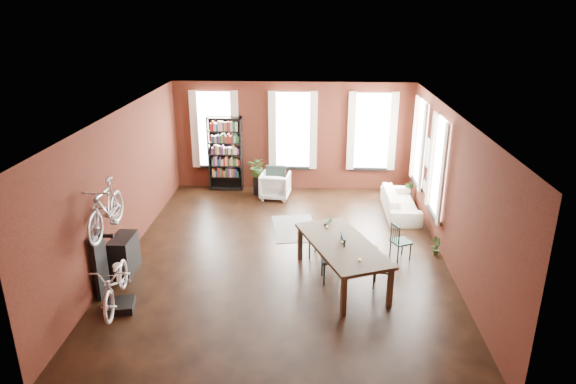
# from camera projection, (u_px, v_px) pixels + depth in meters

# --- Properties ---
(room) EXTENTS (9.00, 9.04, 3.22)m
(room) POSITION_uv_depth(u_px,v_px,m) (297.00, 156.00, 11.29)
(room) COLOR black
(room) RESTS_ON ground
(dining_table) EXTENTS (1.94, 2.69, 0.84)m
(dining_table) POSITION_uv_depth(u_px,v_px,m) (341.00, 262.00, 10.28)
(dining_table) COLOR #493D2C
(dining_table) RESTS_ON ground
(dining_chair_a) EXTENTS (0.50, 0.50, 0.99)m
(dining_chair_a) POSITION_uv_depth(u_px,v_px,m) (333.00, 258.00, 10.26)
(dining_chair_a) COLOR #193738
(dining_chair_a) RESTS_ON ground
(dining_chair_b) EXTENTS (0.54, 0.54, 0.91)m
(dining_chair_b) POSITION_uv_depth(u_px,v_px,m) (320.00, 238.00, 11.24)
(dining_chair_b) COLOR black
(dining_chair_b) RESTS_ON ground
(dining_chair_c) EXTENTS (0.44, 0.44, 0.80)m
(dining_chair_c) POSITION_uv_depth(u_px,v_px,m) (383.00, 269.00, 10.07)
(dining_chair_c) COLOR black
(dining_chair_c) RESTS_ON ground
(dining_chair_d) EXTENTS (0.50, 0.50, 0.83)m
(dining_chair_d) POSITION_uv_depth(u_px,v_px,m) (401.00, 241.00, 11.17)
(dining_chair_d) COLOR #193734
(dining_chair_d) RESTS_ON ground
(bookshelf) EXTENTS (1.00, 0.32, 2.20)m
(bookshelf) POSITION_uv_depth(u_px,v_px,m) (225.00, 154.00, 15.20)
(bookshelf) COLOR black
(bookshelf) RESTS_ON ground
(white_armchair) EXTENTS (0.88, 0.84, 0.82)m
(white_armchair) POSITION_uv_depth(u_px,v_px,m) (275.00, 184.00, 14.71)
(white_armchair) COLOR white
(white_armchair) RESTS_ON ground
(cream_sofa) EXTENTS (0.61, 2.08, 0.81)m
(cream_sofa) POSITION_uv_depth(u_px,v_px,m) (401.00, 199.00, 13.62)
(cream_sofa) COLOR beige
(cream_sofa) RESTS_ON ground
(striped_rug) EXTENTS (1.28, 1.80, 0.01)m
(striped_rug) POSITION_uv_depth(u_px,v_px,m) (295.00, 228.00, 12.82)
(striped_rug) COLOR black
(striped_rug) RESTS_ON ground
(bike_trainer) EXTENTS (0.59, 0.59, 0.14)m
(bike_trainer) POSITION_uv_depth(u_px,v_px,m) (120.00, 306.00, 9.42)
(bike_trainer) COLOR black
(bike_trainer) RESTS_ON ground
(bike_wall_rack) EXTENTS (0.16, 0.60, 1.30)m
(bike_wall_rack) POSITION_uv_depth(u_px,v_px,m) (100.00, 264.00, 9.70)
(bike_wall_rack) COLOR black
(bike_wall_rack) RESTS_ON ground
(console_table) EXTENTS (0.40, 0.80, 0.80)m
(console_table) POSITION_uv_depth(u_px,v_px,m) (124.00, 254.00, 10.63)
(console_table) COLOR black
(console_table) RESTS_ON ground
(plant_stand) EXTENTS (0.29, 0.29, 0.55)m
(plant_stand) POSITION_uv_depth(u_px,v_px,m) (259.00, 185.00, 15.08)
(plant_stand) COLOR black
(plant_stand) RESTS_ON ground
(plant_by_sofa) EXTENTS (0.52, 0.66, 0.26)m
(plant_by_sofa) POSITION_uv_depth(u_px,v_px,m) (407.00, 196.00, 14.58)
(plant_by_sofa) COLOR #285923
(plant_by_sofa) RESTS_ON ground
(plant_small) EXTENTS (0.42, 0.49, 0.16)m
(plant_small) POSITION_uv_depth(u_px,v_px,m) (436.00, 252.00, 11.46)
(plant_small) COLOR #2B5421
(plant_small) RESTS_ON ground
(bicycle_floor) EXTENTS (0.72, 0.97, 1.71)m
(bicycle_floor) POSITION_uv_depth(u_px,v_px,m) (113.00, 262.00, 9.06)
(bicycle_floor) COLOR silver
(bicycle_floor) RESTS_ON bike_trainer
(bicycle_hung) EXTENTS (0.47, 1.00, 1.66)m
(bicycle_hung) POSITION_uv_depth(u_px,v_px,m) (103.00, 191.00, 9.18)
(bicycle_hung) COLOR #A5A8AD
(bicycle_hung) RESTS_ON bike_wall_rack
(plant_on_stand) EXTENTS (0.61, 0.66, 0.47)m
(plant_on_stand) POSITION_uv_depth(u_px,v_px,m) (257.00, 169.00, 14.88)
(plant_on_stand) COLOR #2F5120
(plant_on_stand) RESTS_ON plant_stand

